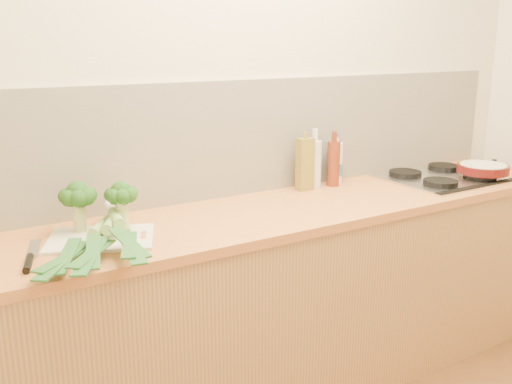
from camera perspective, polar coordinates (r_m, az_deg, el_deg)
room_shell at (r=2.70m, az=-0.71°, el=5.46°), size 3.50×3.50×3.50m
counter at (r=2.68m, az=2.55°, el=-10.79°), size 3.20×0.62×0.90m
gas_hob at (r=3.18m, az=18.18°, el=1.46°), size 0.58×0.50×0.04m
chopping_board at (r=2.18m, az=-15.25°, el=-4.51°), size 0.46×0.40×0.01m
broccoli_left at (r=2.24m, az=-17.39°, el=-0.48°), size 0.14×0.14×0.19m
broccoli_right at (r=2.22m, az=-13.32°, el=-0.41°), size 0.13×0.13×0.19m
leek_front at (r=2.17m, az=-15.83°, el=-3.88°), size 0.47×0.61×0.04m
leek_mid at (r=2.13m, az=-14.68°, el=-3.65°), size 0.37×0.64×0.04m
leek_back at (r=2.13m, az=-13.54°, el=-3.07°), size 0.18×0.69×0.04m
chefs_knife at (r=2.04m, az=-21.69°, el=-6.31°), size 0.12×0.33×0.02m
skillet at (r=3.23m, az=21.75°, el=2.22°), size 0.37×0.27×0.05m
oil_tin at (r=2.79m, az=4.92°, el=2.81°), size 0.08×0.05×0.29m
glass_bottle at (r=2.85m, az=5.86°, el=2.89°), size 0.07×0.07×0.30m
amber_bottle at (r=2.89m, az=7.75°, el=2.91°), size 0.06×0.06×0.28m
water_bottle at (r=2.95m, az=7.91°, el=2.78°), size 0.08×0.08×0.24m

